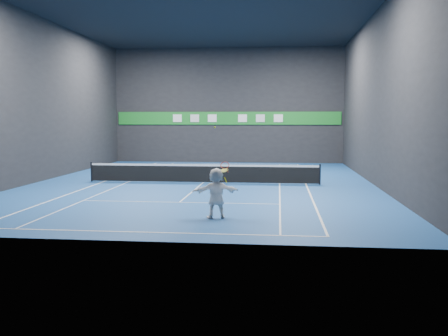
# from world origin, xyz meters

# --- Properties ---
(ground) EXTENTS (26.00, 26.00, 0.00)m
(ground) POSITION_xyz_m (0.00, 0.00, 0.00)
(ground) COLOR #19488C
(ground) RESTS_ON ground
(ceiling) EXTENTS (26.00, 26.00, 0.00)m
(ceiling) POSITION_xyz_m (0.00, 0.00, 9.00)
(ceiling) COLOR black
(ceiling) RESTS_ON ground
(wall_back) EXTENTS (18.00, 0.10, 9.00)m
(wall_back) POSITION_xyz_m (0.00, 13.00, 4.50)
(wall_back) COLOR black
(wall_back) RESTS_ON ground
(wall_front) EXTENTS (18.00, 0.10, 9.00)m
(wall_front) POSITION_xyz_m (0.00, -13.00, 4.50)
(wall_front) COLOR black
(wall_front) RESTS_ON ground
(wall_left) EXTENTS (0.10, 26.00, 9.00)m
(wall_left) POSITION_xyz_m (-9.00, 0.00, 4.50)
(wall_left) COLOR black
(wall_left) RESTS_ON ground
(wall_right) EXTENTS (0.10, 26.00, 9.00)m
(wall_right) POSITION_xyz_m (9.00, 0.00, 4.50)
(wall_right) COLOR black
(wall_right) RESTS_ON ground
(baseline_near) EXTENTS (10.98, 0.08, 0.01)m
(baseline_near) POSITION_xyz_m (0.00, -11.89, 0.00)
(baseline_near) COLOR white
(baseline_near) RESTS_ON ground
(baseline_far) EXTENTS (10.98, 0.08, 0.01)m
(baseline_far) POSITION_xyz_m (0.00, 11.89, 0.00)
(baseline_far) COLOR white
(baseline_far) RESTS_ON ground
(sideline_doubles_left) EXTENTS (0.08, 23.78, 0.01)m
(sideline_doubles_left) POSITION_xyz_m (-5.49, 0.00, 0.00)
(sideline_doubles_left) COLOR white
(sideline_doubles_left) RESTS_ON ground
(sideline_doubles_right) EXTENTS (0.08, 23.78, 0.01)m
(sideline_doubles_right) POSITION_xyz_m (5.49, 0.00, 0.00)
(sideline_doubles_right) COLOR white
(sideline_doubles_right) RESTS_ON ground
(sideline_singles_left) EXTENTS (0.06, 23.78, 0.01)m
(sideline_singles_left) POSITION_xyz_m (-4.11, 0.00, 0.00)
(sideline_singles_left) COLOR white
(sideline_singles_left) RESTS_ON ground
(sideline_singles_right) EXTENTS (0.06, 23.78, 0.01)m
(sideline_singles_right) POSITION_xyz_m (4.11, 0.00, 0.00)
(sideline_singles_right) COLOR white
(sideline_singles_right) RESTS_ON ground
(service_line_near) EXTENTS (8.23, 0.06, 0.01)m
(service_line_near) POSITION_xyz_m (0.00, -6.40, 0.00)
(service_line_near) COLOR white
(service_line_near) RESTS_ON ground
(service_line_far) EXTENTS (8.23, 0.06, 0.01)m
(service_line_far) POSITION_xyz_m (0.00, 6.40, 0.00)
(service_line_far) COLOR white
(service_line_far) RESTS_ON ground
(center_service_line) EXTENTS (0.06, 12.80, 0.01)m
(center_service_line) POSITION_xyz_m (0.00, 0.00, 0.00)
(center_service_line) COLOR white
(center_service_line) RESTS_ON ground
(player) EXTENTS (1.70, 0.97, 1.75)m
(player) POSITION_xyz_m (1.91, -9.48, 0.88)
(player) COLOR white
(player) RESTS_ON ground
(tennis_ball) EXTENTS (0.06, 0.06, 0.06)m
(tennis_ball) POSITION_xyz_m (1.84, -9.26, 3.13)
(tennis_ball) COLOR yellow
(tennis_ball) RESTS_ON player
(tennis_net) EXTENTS (12.50, 0.10, 1.07)m
(tennis_net) POSITION_xyz_m (0.00, 0.00, 0.54)
(tennis_net) COLOR black
(tennis_net) RESTS_ON ground
(sponsor_banner) EXTENTS (17.64, 0.11, 1.00)m
(sponsor_banner) POSITION_xyz_m (0.00, 12.93, 3.50)
(sponsor_banner) COLOR #1B7F27
(sponsor_banner) RESTS_ON wall_back
(tennis_racket) EXTENTS (0.43, 0.35, 0.79)m
(tennis_racket) POSITION_xyz_m (2.21, -9.43, 1.75)
(tennis_racket) COLOR red
(tennis_racket) RESTS_ON player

